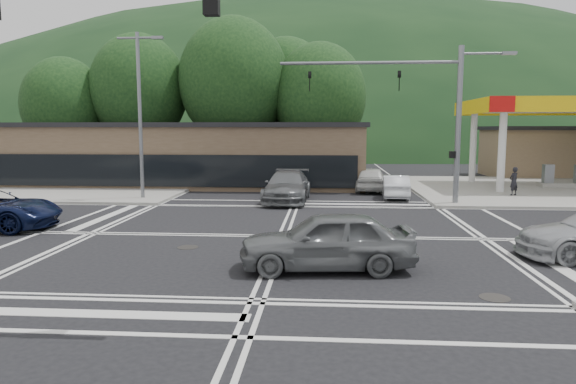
# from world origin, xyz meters

# --- Properties ---
(ground) EXTENTS (120.00, 120.00, 0.00)m
(ground) POSITION_xyz_m (0.00, 0.00, 0.00)
(ground) COLOR black
(ground) RESTS_ON ground
(sidewalk_ne) EXTENTS (16.00, 16.00, 0.15)m
(sidewalk_ne) POSITION_xyz_m (15.00, 15.00, 0.07)
(sidewalk_ne) COLOR gray
(sidewalk_ne) RESTS_ON ground
(sidewalk_nw) EXTENTS (16.00, 16.00, 0.15)m
(sidewalk_nw) POSITION_xyz_m (-15.00, 15.00, 0.07)
(sidewalk_nw) COLOR gray
(sidewalk_nw) RESTS_ON ground
(gas_station_canopy) EXTENTS (12.32, 8.34, 5.75)m
(gas_station_canopy) POSITION_xyz_m (16.99, 15.99, 5.04)
(gas_station_canopy) COLOR silver
(gas_station_canopy) RESTS_ON ground
(convenience_store) EXTENTS (10.00, 6.00, 3.80)m
(convenience_store) POSITION_xyz_m (20.00, 25.00, 1.90)
(convenience_store) COLOR #846B4F
(convenience_store) RESTS_ON ground
(commercial_row) EXTENTS (24.00, 8.00, 4.00)m
(commercial_row) POSITION_xyz_m (-8.00, 17.00, 2.00)
(commercial_row) COLOR brown
(commercial_row) RESTS_ON ground
(hill_north) EXTENTS (252.00, 126.00, 140.00)m
(hill_north) POSITION_xyz_m (0.00, 90.00, 0.00)
(hill_north) COLOR black
(hill_north) RESTS_ON ground
(tree_n_a) EXTENTS (8.00, 8.00, 11.75)m
(tree_n_a) POSITION_xyz_m (-14.00, 24.00, 7.14)
(tree_n_a) COLOR #382619
(tree_n_a) RESTS_ON ground
(tree_n_b) EXTENTS (9.00, 9.00, 12.98)m
(tree_n_b) POSITION_xyz_m (-6.00, 24.00, 7.79)
(tree_n_b) COLOR #382619
(tree_n_b) RESTS_ON ground
(tree_n_c) EXTENTS (7.60, 7.60, 10.87)m
(tree_n_c) POSITION_xyz_m (1.00, 24.00, 6.49)
(tree_n_c) COLOR #382619
(tree_n_c) RESTS_ON ground
(tree_n_d) EXTENTS (6.80, 6.80, 9.76)m
(tree_n_d) POSITION_xyz_m (-20.00, 23.00, 5.84)
(tree_n_d) COLOR #382619
(tree_n_d) RESTS_ON ground
(tree_n_e) EXTENTS (8.40, 8.40, 11.98)m
(tree_n_e) POSITION_xyz_m (-2.00, 28.00, 7.14)
(tree_n_e) COLOR #382619
(tree_n_e) RESTS_ON ground
(streetlight_nw) EXTENTS (2.50, 0.25, 9.00)m
(streetlight_nw) POSITION_xyz_m (-8.44, 9.00, 5.05)
(streetlight_nw) COLOR slate
(streetlight_nw) RESTS_ON ground
(signal_mast_ne) EXTENTS (11.65, 0.30, 8.00)m
(signal_mast_ne) POSITION_xyz_m (6.95, 8.20, 5.07)
(signal_mast_ne) COLOR slate
(signal_mast_ne) RESTS_ON ground
(car_grey_center) EXTENTS (5.01, 2.40, 1.65)m
(car_grey_center) POSITION_xyz_m (1.59, -4.35, 0.83)
(car_grey_center) COLOR slate
(car_grey_center) RESTS_ON ground
(car_queue_a) EXTENTS (1.68, 4.08, 1.31)m
(car_queue_a) POSITION_xyz_m (5.50, 10.79, 0.66)
(car_queue_a) COLOR silver
(car_queue_a) RESTS_ON ground
(car_queue_b) EXTENTS (2.32, 4.70, 1.54)m
(car_queue_b) POSITION_xyz_m (4.41, 14.00, 0.77)
(car_queue_b) COLOR silver
(car_queue_b) RESTS_ON ground
(car_northbound) EXTENTS (2.50, 5.70, 1.63)m
(car_northbound) POSITION_xyz_m (-0.50, 9.00, 0.82)
(car_northbound) COLOR #5D6062
(car_northbound) RESTS_ON ground
(pedestrian) EXTENTS (0.70, 0.64, 1.61)m
(pedestrian) POSITION_xyz_m (12.19, 11.33, 0.96)
(pedestrian) COLOR black
(pedestrian) RESTS_ON sidewalk_ne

